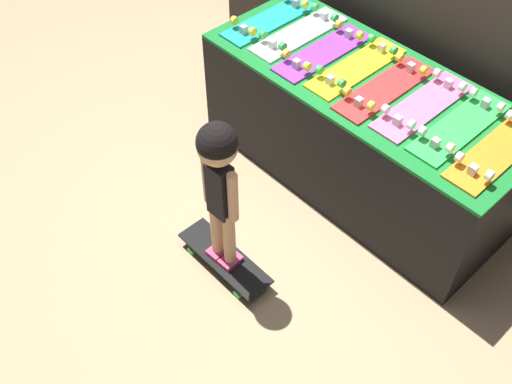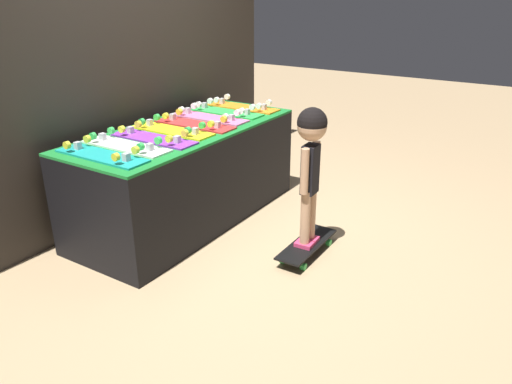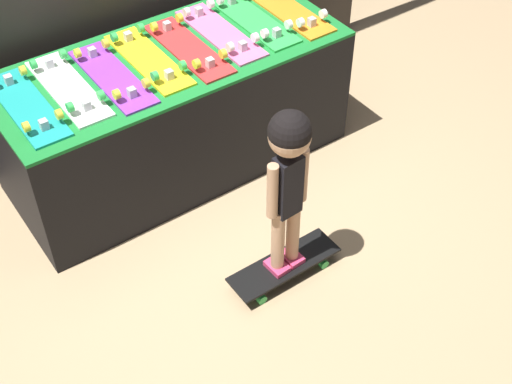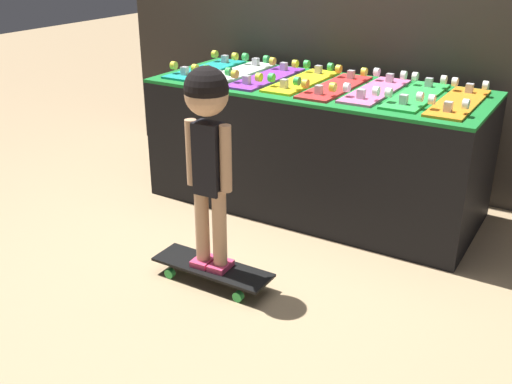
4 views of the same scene
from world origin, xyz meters
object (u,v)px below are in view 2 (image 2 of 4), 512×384
Objects in this scene: skateboard_purple_on_rack at (153,137)px; skateboard_red_on_rack at (195,123)px; skateboard_orange_on_rack at (242,106)px; skateboard_teal_on_rack at (102,154)px; skateboard_pink_on_rack at (209,117)px; skateboard_yellow_on_rack at (172,129)px; skateboard_green_on_rack at (225,111)px; child at (311,151)px; skateboard_on_floor at (307,245)px; skateboard_white_on_rack at (126,145)px.

skateboard_red_on_rack is at bearing -0.26° from skateboard_purple_on_rack.
skateboard_teal_on_rack is at bearing 179.90° from skateboard_orange_on_rack.
skateboard_teal_on_rack and skateboard_red_on_rack have the same top height.
skateboard_teal_on_rack and skateboard_pink_on_rack have the same top height.
skateboard_purple_on_rack is 0.48m from skateboard_red_on_rack.
skateboard_yellow_on_rack is 0.96m from skateboard_orange_on_rack.
skateboard_red_on_rack is 1.00× the size of skateboard_pink_on_rack.
skateboard_purple_on_rack and skateboard_red_on_rack have the same top height.
skateboard_red_on_rack is at bearing -175.63° from skateboard_green_on_rack.
skateboard_pink_on_rack is 1.22m from child.
skateboard_green_on_rack is (0.24, 0.00, 0.00)m from skateboard_pink_on_rack.
skateboard_teal_on_rack is at bearing 125.79° from skateboard_on_floor.
skateboard_purple_on_rack is 1.00× the size of skateboard_pink_on_rack.
skateboard_pink_on_rack reaches higher than skateboard_on_floor.
child is at bearing -96.97° from skateboard_red_on_rack.
skateboard_teal_on_rack is 0.96m from skateboard_red_on_rack.
skateboard_red_on_rack is at bearing -0.99° from skateboard_teal_on_rack.
skateboard_white_on_rack is 1.00× the size of skateboard_purple_on_rack.
child is at bearing 0.00° from skateboard_on_floor.
skateboard_teal_on_rack is at bearing 122.76° from child.
skateboard_teal_on_rack is 1.00× the size of skateboard_orange_on_rack.
skateboard_purple_on_rack is 0.24m from skateboard_yellow_on_rack.
skateboard_green_on_rack is (0.72, 0.01, 0.00)m from skateboard_yellow_on_rack.
skateboard_on_floor is (0.10, -1.16, -0.74)m from skateboard_yellow_on_rack.
skateboard_white_on_rack and skateboard_pink_on_rack have the same top height.
skateboard_white_on_rack is at bearing 5.47° from skateboard_teal_on_rack.
child reaches higher than skateboard_red_on_rack.
skateboard_pink_on_rack is at bearing -0.33° from skateboard_white_on_rack.
skateboard_teal_on_rack is 0.24m from skateboard_white_on_rack.
skateboard_teal_on_rack is at bearing -179.20° from skateboard_green_on_rack.
skateboard_red_on_rack is at bearing -171.90° from skateboard_pink_on_rack.
skateboard_red_on_rack is at bearing 80.00° from child.
skateboard_white_on_rack is 1.00× the size of skateboard_red_on_rack.
skateboard_red_on_rack and skateboard_green_on_rack have the same top height.
skateboard_pink_on_rack is 1.00× the size of skateboard_green_on_rack.
skateboard_green_on_rack is (0.96, 0.03, 0.00)m from skateboard_purple_on_rack.
child is at bearing -84.93° from skateboard_yellow_on_rack.
skateboard_yellow_on_rack and skateboard_pink_on_rack have the same top height.
skateboard_green_on_rack is 0.70× the size of child.
skateboard_green_on_rack is at bearing 0.80° from skateboard_teal_on_rack.
skateboard_purple_on_rack is (0.48, -0.01, 0.00)m from skateboard_teal_on_rack.
skateboard_yellow_on_rack is 1.00× the size of skateboard_green_on_rack.
skateboard_pink_on_rack is 0.24m from skateboard_green_on_rack.
skateboard_yellow_on_rack is 1.38m from skateboard_on_floor.
skateboard_pink_on_rack is 1.00× the size of skateboard_orange_on_rack.
child reaches higher than skateboard_white_on_rack.
skateboard_green_on_rack and skateboard_orange_on_rack have the same top height.
child is (0.10, -1.16, -0.01)m from skateboard_yellow_on_rack.
skateboard_purple_on_rack is 1.21m from skateboard_orange_on_rack.
skateboard_on_floor is at bearing -54.21° from skateboard_teal_on_rack.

